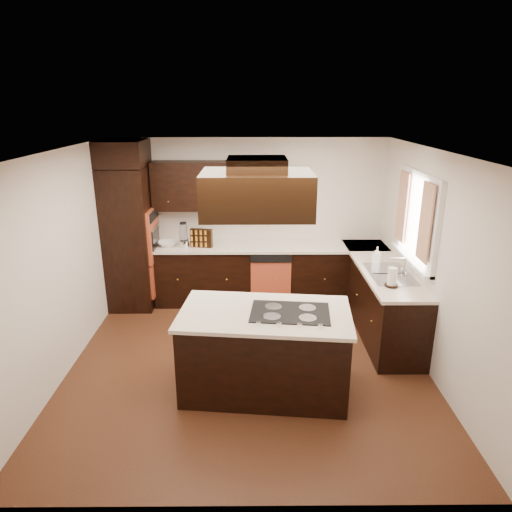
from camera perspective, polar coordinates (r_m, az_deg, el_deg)
name	(u,v)px	position (r m, az deg, el deg)	size (l,w,h in m)	color
floor	(248,362)	(5.69, -0.99, -13.10)	(4.20, 4.20, 0.02)	brown
ceiling	(247,151)	(4.87, -1.16, 13.03)	(4.20, 4.20, 0.02)	white
wall_back	(249,219)	(7.17, -0.89, 4.60)	(4.20, 0.02, 2.50)	beige
wall_front	(244,367)	(3.24, -1.47, -13.73)	(4.20, 0.02, 2.50)	beige
wall_left	(60,265)	(5.58, -23.27, -1.04)	(0.02, 4.20, 2.50)	beige
wall_right	(434,264)	(5.54, 21.33, -0.95)	(0.02, 4.20, 2.50)	beige
oven_column	(130,238)	(7.07, -15.46, 2.13)	(0.65, 0.75, 2.12)	black
wall_oven_face	(153,235)	(6.97, -12.72, 2.63)	(0.05, 0.62, 0.78)	#C74E2C
base_cabinets_back	(251,275)	(7.11, -0.59, -2.35)	(2.93, 0.60, 0.88)	black
base_cabinets_right	(379,298)	(6.52, 15.16, -5.05)	(0.60, 2.40, 0.88)	black
countertop_back	(251,247)	(6.95, -0.61, 1.16)	(2.93, 0.63, 0.04)	beige
countertop_right	(381,266)	(6.35, 15.37, -1.24)	(0.63, 2.40, 0.04)	beige
upper_cabinets	(220,186)	(6.89, -4.54, 8.74)	(2.00, 0.34, 0.72)	black
dishwasher_front	(271,284)	(6.86, 1.85, -3.56)	(0.60, 0.05, 0.72)	#C74E2C
window_frame	(418,218)	(5.91, 19.54, 4.49)	(0.06, 1.32, 1.12)	white
window_pane	(420,218)	(5.92, 19.80, 4.48)	(0.00, 1.20, 1.00)	white
curtain_left	(426,223)	(5.49, 20.43, 3.92)	(0.02, 0.34, 0.90)	beige
curtain_right	(402,207)	(6.27, 17.82, 5.90)	(0.02, 0.34, 0.90)	beige
sink_rim	(390,274)	(6.03, 16.39, -2.15)	(0.52, 0.84, 0.01)	silver
island	(265,352)	(5.00, 1.10, -11.97)	(1.72, 0.94, 0.88)	black
island_top	(265,314)	(4.78, 1.13, -7.21)	(1.78, 1.00, 0.04)	beige
cooktop	(290,312)	(4.76, 4.28, -7.04)	(0.81, 0.54, 0.01)	black
range_hood	(257,194)	(4.37, 0.11, 7.77)	(1.05, 0.72, 0.42)	black
hood_duct	(257,165)	(4.33, 0.11, 11.35)	(0.55, 0.50, 0.13)	black
blender_base	(184,244)	(6.95, -8.98, 1.52)	(0.15, 0.15, 0.10)	silver
blender_pitcher	(184,232)	(6.90, -9.05, 2.95)	(0.13, 0.13, 0.26)	silver
spice_rack	(201,238)	(6.89, -6.85, 2.25)	(0.33, 0.08, 0.28)	black
mixing_bowl	(168,244)	(7.05, -11.00, 1.54)	(0.29, 0.29, 0.07)	white
soap_bottle	(377,255)	(6.39, 14.87, 0.15)	(0.10, 0.10, 0.22)	white
paper_towel	(392,277)	(5.60, 16.65, -2.56)	(0.11, 0.11, 0.23)	white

